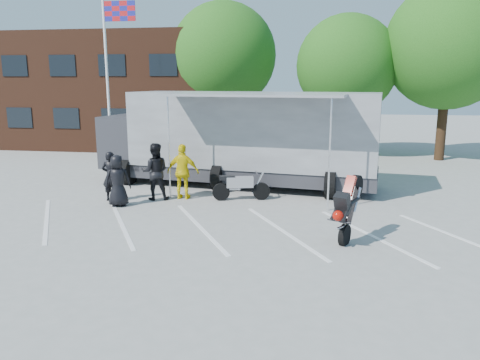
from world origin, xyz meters
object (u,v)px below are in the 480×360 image
(transporter_truck, at_px, (241,185))
(parked_motorcycle, at_px, (241,200))
(flagpole, at_px, (111,61))
(tree_left, at_px, (223,56))
(tree_mid, at_px, (347,66))
(spectator_hivis, at_px, (183,172))
(spectator_leather_c, at_px, (155,172))
(stunt_bike_rider, at_px, (352,238))
(spectator_leather_a, at_px, (118,181))
(tree_right, at_px, (449,46))
(spectator_leather_b, at_px, (111,176))

(transporter_truck, distance_m, parked_motorcycle, 2.38)
(flagpole, distance_m, tree_left, 7.37)
(tree_mid, relative_size, spectator_hivis, 3.91)
(transporter_truck, height_order, spectator_hivis, spectator_hivis)
(flagpole, xyz_separation_m, spectator_leather_c, (4.12, -6.09, -4.05))
(stunt_bike_rider, distance_m, spectator_leather_a, 7.88)
(flagpole, relative_size, parked_motorcycle, 3.85)
(tree_mid, bearing_deg, tree_left, 171.87)
(tree_right, xyz_separation_m, spectator_leather_c, (-12.13, -10.59, -4.87))
(tree_left, distance_m, parked_motorcycle, 13.29)
(spectator_leather_b, bearing_deg, spectator_hivis, -166.26)
(tree_left, bearing_deg, flagpole, -125.28)
(tree_right, xyz_separation_m, spectator_hivis, (-11.18, -10.34, -4.89))
(transporter_truck, height_order, spectator_leather_b, transporter_truck)
(stunt_bike_rider, xyz_separation_m, spectator_leather_c, (-6.60, 3.22, 1.01))
(transporter_truck, relative_size, spectator_leather_a, 6.68)
(tree_right, distance_m, spectator_leather_c, 16.82)
(tree_right, height_order, parked_motorcycle, tree_right)
(flagpole, xyz_separation_m, tree_left, (4.24, 6.00, 0.51))
(tree_mid, height_order, transporter_truck, tree_mid)
(tree_mid, relative_size, spectator_leather_b, 4.38)
(tree_mid, relative_size, spectator_leather_c, 3.81)
(parked_motorcycle, bearing_deg, spectator_leather_b, 86.79)
(flagpole, height_order, tree_left, tree_left)
(tree_left, xyz_separation_m, tree_mid, (7.00, -1.00, -0.62))
(tree_mid, height_order, tree_right, tree_right)
(tree_right, relative_size, spectator_leather_c, 4.53)
(tree_left, height_order, spectator_hivis, tree_left)
(stunt_bike_rider, bearing_deg, transporter_truck, 147.72)
(tree_left, height_order, parked_motorcycle, tree_left)
(tree_left, bearing_deg, tree_right, -7.13)
(spectator_leather_a, xyz_separation_m, spectator_hivis, (1.88, 1.32, 0.11))
(spectator_leather_a, bearing_deg, spectator_leather_c, -153.32)
(tree_mid, height_order, parked_motorcycle, tree_mid)
(tree_left, height_order, spectator_leather_c, tree_left)
(tree_left, bearing_deg, spectator_leather_b, -97.25)
(tree_left, distance_m, tree_right, 12.10)
(transporter_truck, xyz_separation_m, spectator_leather_a, (-3.56, -3.79, 0.87))
(flagpole, xyz_separation_m, spectator_leather_a, (3.18, -7.16, -4.18))
(stunt_bike_rider, bearing_deg, spectator_leather_c, 177.91)
(stunt_bike_rider, distance_m, spectator_leather_c, 7.41)
(spectator_leather_c, bearing_deg, transporter_truck, -149.20)
(transporter_truck, bearing_deg, tree_mid, 69.71)
(spectator_hivis, bearing_deg, parked_motorcycle, -175.72)
(flagpole, height_order, spectator_leather_c, flagpole)
(tree_left, distance_m, stunt_bike_rider, 17.53)
(spectator_leather_b, bearing_deg, spectator_leather_c, -165.73)
(parked_motorcycle, bearing_deg, tree_mid, -34.31)
(flagpole, relative_size, tree_left, 0.93)
(flagpole, height_order, parked_motorcycle, flagpole)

